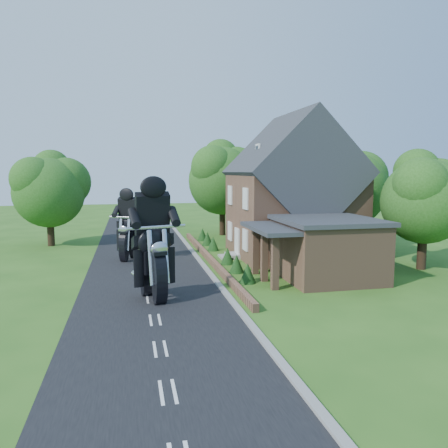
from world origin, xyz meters
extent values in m
plane|color=#2D5A19|center=(0.00, 0.00, 0.00)|extent=(120.00, 120.00, 0.00)
cube|color=black|center=(0.00, 0.00, 0.01)|extent=(7.00, 80.00, 0.02)
cube|color=gray|center=(3.65, 0.00, 0.06)|extent=(0.30, 80.00, 0.12)
cube|color=#895E46|center=(4.30, 5.00, 0.20)|extent=(0.30, 22.00, 0.40)
cube|color=#895E46|center=(10.50, 6.00, 3.00)|extent=(8.00, 8.00, 6.00)
cube|color=#2A2D32|center=(10.50, 6.00, 6.00)|extent=(8.48, 8.64, 8.48)
cube|color=#895E46|center=(12.50, 6.00, 9.20)|extent=(0.60, 0.90, 1.60)
cube|color=white|center=(7.90, 6.00, 7.50)|extent=(0.12, 0.80, 0.90)
cube|color=black|center=(7.84, 6.00, 7.50)|extent=(0.04, 0.55, 0.65)
cube|color=white|center=(6.44, 6.00, 1.05)|extent=(0.10, 1.10, 2.10)
cube|color=gray|center=(6.10, 6.00, 0.15)|extent=(0.80, 1.60, 0.30)
cube|color=gray|center=(5.60, 6.00, 0.07)|extent=(0.80, 1.60, 0.15)
cube|color=white|center=(6.44, 3.80, 1.60)|extent=(0.10, 1.10, 1.40)
cube|color=black|center=(6.42, 3.80, 1.60)|extent=(0.04, 0.92, 1.22)
cube|color=white|center=(6.44, 8.20, 1.60)|extent=(0.10, 1.10, 1.40)
cube|color=black|center=(6.42, 8.20, 1.60)|extent=(0.04, 0.92, 1.22)
cube|color=white|center=(6.44, 3.80, 4.30)|extent=(0.10, 1.10, 1.40)
cube|color=black|center=(6.42, 3.80, 4.30)|extent=(0.04, 0.92, 1.22)
cube|color=white|center=(6.44, 8.20, 4.30)|extent=(0.10, 1.10, 1.40)
cube|color=black|center=(6.42, 8.20, 4.30)|extent=(0.04, 0.92, 1.22)
cube|color=#895E46|center=(10.00, -0.80, 1.60)|extent=(5.00, 5.60, 3.20)
cube|color=#2A2D32|center=(10.00, -0.80, 3.32)|extent=(5.30, 5.94, 0.24)
cube|color=#2A2D32|center=(6.90, -0.80, 2.95)|extent=(2.60, 5.32, 0.22)
cube|color=#895E46|center=(6.30, -2.60, 1.40)|extent=(0.35, 0.35, 2.80)
cube|color=#895E46|center=(6.30, -0.80, 1.40)|extent=(0.35, 0.35, 2.80)
cube|color=#895E46|center=(6.30, 1.00, 1.40)|extent=(0.35, 0.35, 2.80)
cylinder|color=black|center=(17.00, 0.00, 1.40)|extent=(0.56, 0.56, 2.80)
sphere|color=#214E16|center=(17.00, 0.00, 4.23)|extent=(5.20, 5.20, 5.20)
sphere|color=#214E16|center=(18.17, 0.52, 5.01)|extent=(3.74, 3.74, 3.74)
sphere|color=#214E16|center=(16.09, -0.78, 5.27)|extent=(3.22, 3.22, 3.22)
sphere|color=#214E16|center=(17.10, 1.04, 6.05)|extent=(2.86, 2.86, 2.86)
cylinder|color=black|center=(16.50, 8.50, 1.50)|extent=(0.56, 0.56, 3.00)
sphere|color=#214E16|center=(16.50, 8.50, 4.65)|extent=(6.00, 6.00, 6.00)
sphere|color=#214E16|center=(17.85, 9.10, 5.55)|extent=(4.32, 4.32, 4.32)
sphere|color=#214E16|center=(15.45, 7.60, 5.85)|extent=(3.72, 3.72, 3.72)
sphere|color=#214E16|center=(16.60, 9.70, 6.75)|extent=(3.30, 3.30, 3.30)
cylinder|color=black|center=(14.00, 16.00, 1.80)|extent=(0.56, 0.56, 3.60)
sphere|color=#214E16|center=(14.00, 16.00, 5.58)|extent=(7.20, 7.20, 7.20)
sphere|color=#214E16|center=(15.62, 16.72, 6.66)|extent=(5.18, 5.18, 5.18)
sphere|color=#214E16|center=(12.74, 14.92, 7.02)|extent=(4.46, 4.46, 4.46)
sphere|color=#214E16|center=(14.10, 17.44, 8.10)|extent=(3.96, 3.96, 3.96)
cylinder|color=black|center=(8.00, 17.00, 1.70)|extent=(0.56, 0.56, 3.40)
sphere|color=#214E16|center=(8.00, 17.00, 5.16)|extent=(6.40, 6.40, 6.40)
sphere|color=#214E16|center=(9.44, 17.64, 6.12)|extent=(4.61, 4.61, 4.61)
sphere|color=#214E16|center=(6.88, 16.04, 6.44)|extent=(3.97, 3.97, 3.97)
sphere|color=#214E16|center=(8.10, 18.28, 7.40)|extent=(3.52, 3.52, 3.52)
cylinder|color=black|center=(-7.00, 14.00, 1.40)|extent=(0.56, 0.56, 2.80)
sphere|color=#214E16|center=(-7.00, 14.00, 4.34)|extent=(5.60, 5.60, 5.60)
sphere|color=#214E16|center=(-5.74, 14.56, 5.18)|extent=(4.03, 4.03, 4.03)
sphere|color=#214E16|center=(-7.98, 13.16, 5.46)|extent=(3.47, 3.47, 3.47)
sphere|color=#214E16|center=(-6.90, 15.12, 6.30)|extent=(3.08, 3.08, 3.08)
cone|color=#123410|center=(5.30, -1.00, 0.55)|extent=(0.90, 0.90, 1.10)
cone|color=#123410|center=(5.30, 1.50, 0.55)|extent=(0.90, 0.90, 1.10)
cone|color=#123410|center=(5.30, 4.00, 0.55)|extent=(0.90, 0.90, 1.10)
cone|color=#123410|center=(5.30, 9.00, 0.55)|extent=(0.90, 0.90, 1.10)
cone|color=#123410|center=(5.30, 11.50, 0.55)|extent=(0.90, 0.90, 1.10)
cone|color=#123410|center=(5.30, 14.00, 0.55)|extent=(0.90, 0.90, 1.10)
camera|label=1|loc=(-0.90, -23.45, 6.06)|focal=35.00mm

